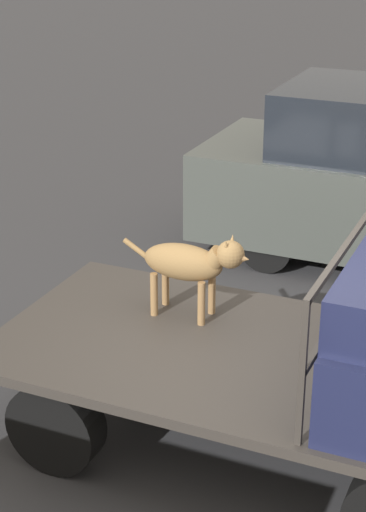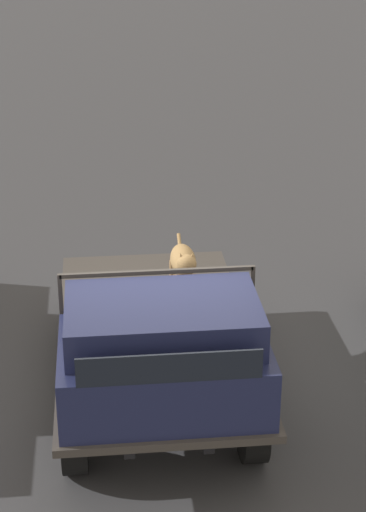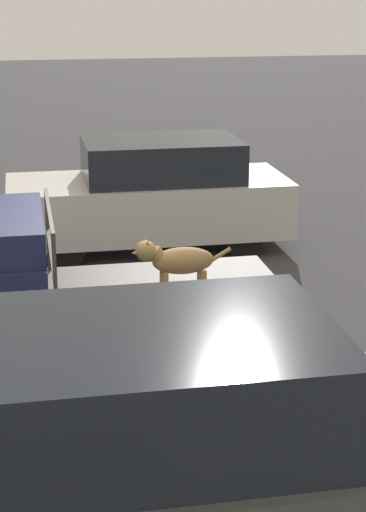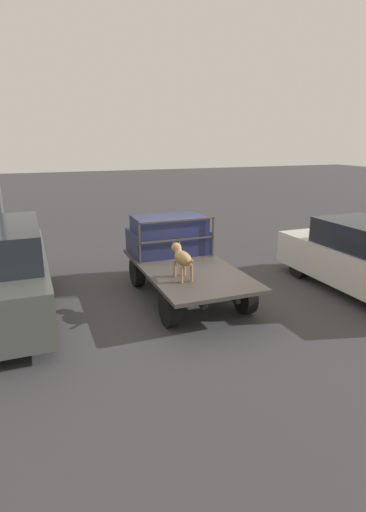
{
  "view_description": "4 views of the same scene",
  "coord_description": "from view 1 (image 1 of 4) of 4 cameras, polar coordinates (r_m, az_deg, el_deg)",
  "views": [
    {
      "loc": [
        1.71,
        -5.24,
        3.9
      ],
      "look_at": [
        -0.79,
        0.39,
        1.28
      ],
      "focal_mm": 60.0,
      "sensor_mm": 36.0,
      "label": 1
    },
    {
      "loc": [
        8.02,
        -0.52,
        5.3
      ],
      "look_at": [
        -0.79,
        0.39,
        1.28
      ],
      "focal_mm": 60.0,
      "sensor_mm": 36.0,
      "label": 2
    },
    {
      "loc": [
        0.83,
        8.83,
        4.03
      ],
      "look_at": [
        -0.79,
        0.39,
        1.28
      ],
      "focal_mm": 60.0,
      "sensor_mm": 36.0,
      "label": 3
    },
    {
      "loc": [
        -8.15,
        3.25,
        3.6
      ],
      "look_at": [
        -0.79,
        0.39,
        1.28
      ],
      "focal_mm": 28.0,
      "sensor_mm": 36.0,
      "label": 4
    }
  ],
  "objects": [
    {
      "name": "ground_plane",
      "position": [
        6.76,
        4.87,
        -12.35
      ],
      "size": [
        80.0,
        80.0,
        0.0
      ],
      "primitive_type": "plane",
      "color": "#38383A"
    },
    {
      "name": "dog",
      "position": [
        6.68,
        0.62,
        -0.46
      ],
      "size": [
        1.08,
        0.29,
        0.73
      ],
      "rotation": [
        0.0,
        0.0,
        -0.01
      ],
      "color": "#9E7547",
      "rests_on": "flatbed_truck"
    },
    {
      "name": "flatbed_truck",
      "position": [
        6.44,
        5.04,
        -8.16
      ],
      "size": [
        3.99,
        2.04,
        0.78
      ],
      "color": "black",
      "rests_on": "ground"
    },
    {
      "name": "truck_headboard",
      "position": [
        5.91,
        10.64,
        -2.16
      ],
      "size": [
        0.04,
        1.92,
        0.99
      ],
      "color": "#3D3833",
      "rests_on": "flatbed_truck"
    }
  ]
}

